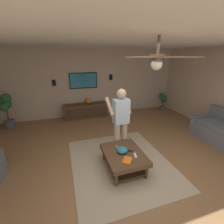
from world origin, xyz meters
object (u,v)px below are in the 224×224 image
at_px(potted_plant_tall, 6,108).
at_px(wall_speaker_left, 111,77).
at_px(tv, 83,81).
at_px(book, 127,161).
at_px(media_console, 86,111).
at_px(potted_plant_short, 163,99).
at_px(bowl, 122,150).
at_px(wall_speaker_right, 54,83).
at_px(ceiling_fan, 158,59).
at_px(remote_black, 129,151).
at_px(vase_round, 89,101).
at_px(remote_white, 135,155).
at_px(remote_grey, 117,147).
at_px(coffee_table, 124,157).
at_px(person_standing, 121,118).

xyz_separation_m(potted_plant_tall, wall_speaker_left, (0.46, -3.74, 0.78)).
bearing_deg(tv, book, 3.67).
height_order(media_console, potted_plant_short, potted_plant_short).
bearing_deg(tv, bowl, 4.28).
distance_m(wall_speaker_right, ceiling_fan, 4.51).
xyz_separation_m(potted_plant_tall, remote_black, (-3.06, -3.05, -0.32)).
height_order(potted_plant_short, ceiling_fan, ceiling_fan).
distance_m(media_console, vase_round, 0.40).
bearing_deg(wall_speaker_right, remote_black, -156.94).
bearing_deg(potted_plant_short, remote_black, 135.94).
bearing_deg(potted_plant_short, bowl, 134.33).
height_order(remote_white, remote_grey, same).
distance_m(coffee_table, ceiling_fan, 2.09).
bearing_deg(ceiling_fan, remote_white, 5.80).
height_order(remote_black, wall_speaker_left, wall_speaker_left).
xyz_separation_m(person_standing, wall_speaker_right, (2.93, 1.52, 0.46)).
relative_size(potted_plant_tall, bowl, 5.03).
xyz_separation_m(potted_plant_short, remote_white, (-3.27, 2.93, -0.09)).
xyz_separation_m(potted_plant_tall, vase_round, (0.22, -2.75, -0.07)).
distance_m(potted_plant_short, bowl, 4.39).
bearing_deg(potted_plant_short, wall_speaker_left, 79.24).
xyz_separation_m(remote_black, ceiling_fan, (-0.61, -0.09, 1.87)).
bearing_deg(remote_white, remote_black, 29.06).
height_order(tv, wall_speaker_left, tv).
xyz_separation_m(remote_grey, wall_speaker_left, (3.30, -0.89, 1.10)).
distance_m(person_standing, remote_grey, 0.68).
bearing_deg(book, remote_black, 8.01).
bearing_deg(remote_black, potted_plant_short, 84.79).
bearing_deg(vase_round, potted_plant_tall, 94.57).
relative_size(coffee_table, tv, 0.94).
height_order(tv, remote_white, tv).
xyz_separation_m(coffee_table, vase_round, (3.29, 0.17, 0.36)).
bearing_deg(potted_plant_short, media_console, 86.95).
relative_size(remote_white, ceiling_fan, 0.13).
bearing_deg(potted_plant_short, person_standing, 130.04).
xyz_separation_m(person_standing, ceiling_fan, (-1.20, -0.07, 1.35)).
bearing_deg(remote_white, coffee_table, 59.70).
bearing_deg(potted_plant_tall, wall_speaker_right, -73.56).
distance_m(remote_grey, ceiling_fan, 2.07).
relative_size(remote_grey, wall_speaker_left, 0.68).
relative_size(potted_plant_short, ceiling_fan, 0.63).
relative_size(tv, vase_round, 4.82).
distance_m(person_standing, remote_white, 0.94).
relative_size(potted_plant_tall, remote_grey, 7.94).
bearing_deg(book, potted_plant_short, -5.09).
xyz_separation_m(potted_plant_short, book, (-3.39, 3.16, -0.08)).
relative_size(bowl, wall_speaker_right, 1.08).
xyz_separation_m(coffee_table, bowl, (0.03, 0.03, 0.16)).
bearing_deg(media_console, person_standing, 9.31).
relative_size(remote_black, wall_speaker_right, 0.68).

